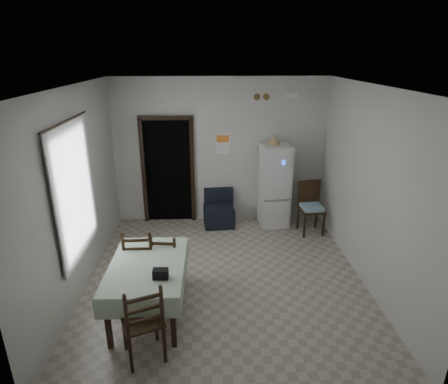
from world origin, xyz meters
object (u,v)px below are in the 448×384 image
dining_chair_far_left (141,259)px  dining_chair_far_right (167,260)px  fridge (275,186)px  navy_seat (219,209)px  dining_chair_near_head (142,319)px  dining_table (149,289)px  corner_chair (312,208)px

dining_chair_far_left → dining_chair_far_right: size_ratio=1.12×
fridge → navy_seat: size_ratio=2.31×
fridge → dining_chair_near_head: 4.07m
fridge → dining_table: fridge is taller
dining_chair_far_left → dining_chair_near_head: dining_chair_near_head is taller
fridge → dining_chair_far_left: (-2.31, -2.16, -0.33)m
fridge → dining_chair_far_left: fridge is taller
navy_seat → dining_chair_far_right: dining_chair_far_right is taller
fridge → dining_table: 3.47m
corner_chair → dining_table: (-2.77, -2.29, -0.13)m
dining_table → dining_chair_far_left: (-0.19, 0.56, 0.12)m
dining_chair_far_right → dining_chair_near_head: size_ratio=0.88×
dining_table → dining_chair_far_right: 0.64m
dining_chair_far_right → dining_chair_near_head: 1.39m
fridge → dining_table: bearing=-135.5°
navy_seat → dining_chair_far_right: bearing=-116.2°
navy_seat → dining_chair_near_head: 3.62m
dining_chair_near_head → fridge: bearing=-142.3°
dining_chair_near_head → dining_chair_far_left: bearing=-101.4°
dining_chair_far_left → dining_chair_far_right: bearing=-173.2°
corner_chair → dining_chair_near_head: (-2.73, -3.07, 0.00)m
dining_table → dining_chair_far_right: bearing=74.7°
fridge → navy_seat: 1.20m
dining_chair_far_left → fridge: bearing=-137.8°
navy_seat → dining_chair_near_head: size_ratio=0.71×
dining_chair_near_head → dining_chair_far_right: bearing=-117.0°
dining_chair_far_right → dining_chair_far_left: bearing=14.9°
dining_table → dining_chair_far_left: 0.60m
fridge → navy_seat: fridge is taller
navy_seat → dining_chair_far_right: 2.27m
corner_chair → dining_chair_far_left: (-2.97, -1.74, -0.01)m
navy_seat → dining_chair_far_left: dining_chair_far_left is taller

